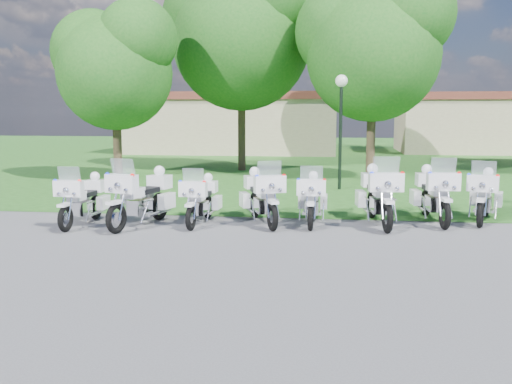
# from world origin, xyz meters

# --- Properties ---
(ground) EXTENTS (100.00, 100.00, 0.00)m
(ground) POSITION_xyz_m (0.00, 0.00, 0.00)
(ground) COLOR #515156
(ground) RESTS_ON ground
(grass_lawn) EXTENTS (100.00, 48.00, 0.01)m
(grass_lawn) POSITION_xyz_m (0.00, 27.00, 0.00)
(grass_lawn) COLOR #24571B
(grass_lawn) RESTS_ON ground
(motorcycle_0) EXTENTS (0.77, 2.29, 1.53)m
(motorcycle_0) POSITION_xyz_m (-5.41, 1.53, 0.64)
(motorcycle_0) COLOR black
(motorcycle_0) RESTS_ON ground
(motorcycle_1) EXTENTS (1.27, 2.53, 1.74)m
(motorcycle_1) POSITION_xyz_m (-3.89, 1.60, 0.73)
(motorcycle_1) COLOR black
(motorcycle_1) RESTS_ON ground
(motorcycle_2) EXTENTS (0.78, 2.20, 1.48)m
(motorcycle_2) POSITION_xyz_m (-2.49, 2.03, 0.62)
(motorcycle_2) COLOR black
(motorcycle_2) RESTS_ON ground
(motorcycle_3) EXTENTS (1.38, 2.35, 1.66)m
(motorcycle_3) POSITION_xyz_m (-0.98, 2.30, 0.70)
(motorcycle_3) COLOR black
(motorcycle_3) RESTS_ON ground
(motorcycle_4) EXTENTS (0.75, 2.29, 1.54)m
(motorcycle_4) POSITION_xyz_m (0.29, 2.45, 0.64)
(motorcycle_4) COLOR black
(motorcycle_4) RESTS_ON ground
(motorcycle_5) EXTENTS (1.07, 2.64, 1.78)m
(motorcycle_5) POSITION_xyz_m (1.95, 2.54, 0.74)
(motorcycle_5) COLOR black
(motorcycle_5) RESTS_ON ground
(motorcycle_6) EXTENTS (0.97, 2.56, 1.72)m
(motorcycle_6) POSITION_xyz_m (3.39, 3.10, 0.72)
(motorcycle_6) COLOR black
(motorcycle_6) RESTS_ON ground
(motorcycle_7) EXTENTS (1.29, 2.34, 1.63)m
(motorcycle_7) POSITION_xyz_m (4.72, 3.33, 0.68)
(motorcycle_7) COLOR black
(motorcycle_7) RESTS_ON ground
(lamp_post) EXTENTS (0.44, 0.44, 4.13)m
(lamp_post) POSITION_xyz_m (1.06, 8.95, 3.12)
(lamp_post) COLOR black
(lamp_post) RESTS_ON ground
(tree_0) EXTENTS (5.49, 4.68, 7.32)m
(tree_0) POSITION_xyz_m (-8.16, 10.94, 4.84)
(tree_0) COLOR #38281C
(tree_0) RESTS_ON ground
(tree_1) EXTENTS (7.63, 6.51, 10.17)m
(tree_1) POSITION_xyz_m (-3.62, 15.32, 6.73)
(tree_1) COLOR #38281C
(tree_1) RESTS_ON ground
(tree_2) EXTENTS (6.40, 5.47, 8.54)m
(tree_2) POSITION_xyz_m (2.32, 12.43, 5.65)
(tree_2) COLOR #38281C
(tree_2) RESTS_ON ground
(building_west) EXTENTS (14.56, 8.32, 4.10)m
(building_west) POSITION_xyz_m (-6.00, 28.00, 2.07)
(building_west) COLOR tan
(building_west) RESTS_ON ground
(building_east) EXTENTS (11.44, 7.28, 4.10)m
(building_east) POSITION_xyz_m (11.00, 30.00, 2.07)
(building_east) COLOR tan
(building_east) RESTS_ON ground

